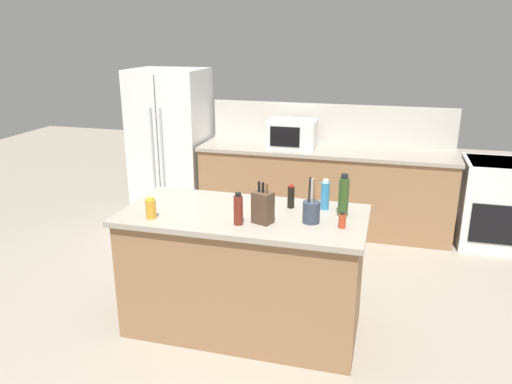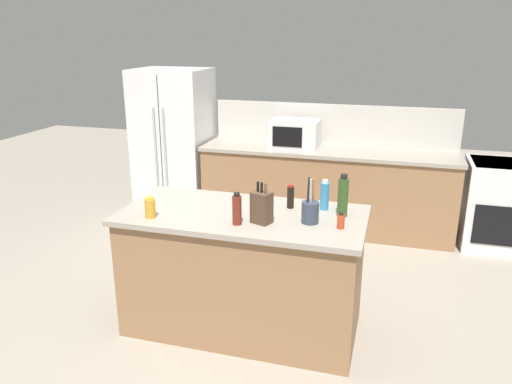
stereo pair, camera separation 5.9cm
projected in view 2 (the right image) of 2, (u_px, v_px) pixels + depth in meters
name	position (u px, v px, depth m)	size (l,w,h in m)	color
ground_plane	(244.00, 325.00, 3.92)	(14.00, 14.00, 0.00)	gray
back_counter_run	(326.00, 189.00, 5.70)	(2.86, 0.66, 0.94)	#936B47
wall_backsplash	(333.00, 124.00, 5.77)	(2.82, 0.03, 0.46)	beige
kitchen_island	(243.00, 271.00, 3.77)	(1.78, 0.86, 0.94)	#936B47
refrigerator	(174.00, 143.00, 6.12)	(0.86, 0.75, 1.78)	white
range_oven	(502.00, 205.00, 5.21)	(0.76, 0.65, 0.92)	white
microwave	(295.00, 134.00, 5.61)	(0.53, 0.39, 0.31)	white
knife_block	(262.00, 207.00, 3.40)	(0.16, 0.14, 0.29)	#4C3828
utensil_crock	(310.00, 211.00, 3.42)	(0.12, 0.12, 0.32)	#333D4C
honey_jar	(150.00, 208.00, 3.52)	(0.07, 0.07, 0.15)	gold
spice_jar_paprika	(341.00, 221.00, 3.33)	(0.05, 0.05, 0.11)	#B73D1E
olive_oil_bottle	(343.00, 197.00, 3.52)	(0.07, 0.07, 0.31)	#2D4C1E
soy_sauce_bottle	(291.00, 197.00, 3.70)	(0.05, 0.05, 0.18)	black
vinegar_bottle	(237.00, 210.00, 3.38)	(0.06, 0.06, 0.23)	maroon
dish_soap_bottle	(325.00, 196.00, 3.67)	(0.06, 0.06, 0.23)	#3384BC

